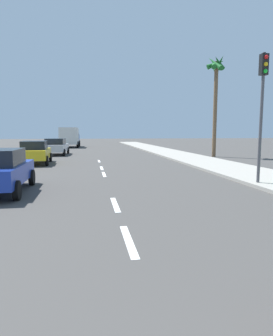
{
  "coord_description": "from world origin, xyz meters",
  "views": [
    {
      "loc": [
        -0.76,
        1.27,
        2.16
      ],
      "look_at": [
        0.64,
        9.78,
        1.1
      ],
      "focal_mm": 31.24,
      "sensor_mm": 36.0,
      "label": 1
    }
  ],
  "objects_px": {
    "delivery_truck": "(70,137)",
    "traffic_signal": "(262,95)",
    "palm_tree_far": "(216,81)",
    "parked_car_yellow": "(35,152)",
    "parked_car_silver": "(56,146)"
  },
  "relations": [
    {
      "from": "delivery_truck",
      "to": "traffic_signal",
      "type": "bearing_deg",
      "value": -72.38
    },
    {
      "from": "delivery_truck",
      "to": "palm_tree_far",
      "type": "distance_m",
      "value": 23.64
    },
    {
      "from": "parked_car_yellow",
      "to": "traffic_signal",
      "type": "bearing_deg",
      "value": -46.48
    },
    {
      "from": "parked_car_silver",
      "to": "traffic_signal",
      "type": "relative_size",
      "value": 0.87
    },
    {
      "from": "parked_car_silver",
      "to": "palm_tree_far",
      "type": "distance_m",
      "value": 15.71
    },
    {
      "from": "delivery_truck",
      "to": "parked_car_silver",
      "type": "bearing_deg",
      "value": -90.22
    },
    {
      "from": "parked_car_yellow",
      "to": "delivery_truck",
      "type": "distance_m",
      "value": 22.31
    },
    {
      "from": "delivery_truck",
      "to": "traffic_signal",
      "type": "height_order",
      "value": "traffic_signal"
    },
    {
      "from": "parked_car_yellow",
      "to": "parked_car_silver",
      "type": "height_order",
      "value": "same"
    },
    {
      "from": "palm_tree_far",
      "to": "traffic_signal",
      "type": "bearing_deg",
      "value": -107.01
    },
    {
      "from": "parked_car_yellow",
      "to": "delivery_truck",
      "type": "bearing_deg",
      "value": 85.19
    },
    {
      "from": "parked_car_yellow",
      "to": "traffic_signal",
      "type": "xyz_separation_m",
      "value": [
        10.34,
        -10.04,
        2.77
      ]
    },
    {
      "from": "delivery_truck",
      "to": "traffic_signal",
      "type": "relative_size",
      "value": 1.21
    },
    {
      "from": "parked_car_silver",
      "to": "traffic_signal",
      "type": "bearing_deg",
      "value": -58.65
    },
    {
      "from": "traffic_signal",
      "to": "delivery_truck",
      "type": "bearing_deg",
      "value": 106.17
    }
  ]
}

